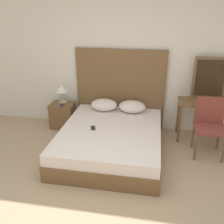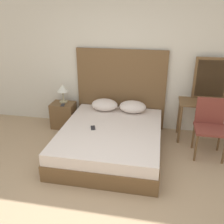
{
  "view_description": "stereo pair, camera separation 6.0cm",
  "coord_description": "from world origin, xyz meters",
  "px_view_note": "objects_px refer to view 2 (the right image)",
  "views": [
    {
      "loc": [
        0.62,
        -2.24,
        2.3
      ],
      "look_at": [
        -0.03,
        1.43,
        0.69
      ],
      "focal_mm": 40.0,
      "sensor_mm": 36.0,
      "label": 1
    },
    {
      "loc": [
        0.68,
        -2.23,
        2.3
      ],
      "look_at": [
        -0.03,
        1.43,
        0.69
      ],
      "focal_mm": 40.0,
      "sensor_mm": 36.0,
      "label": 2
    }
  ],
  "objects_px": {
    "table_lamp": "(63,89)",
    "chair": "(210,123)",
    "nightstand": "(64,115)",
    "phone_on_bed": "(93,128)",
    "vanity_desk": "(208,109)",
    "phone_on_nightstand": "(63,105)",
    "bed": "(111,140)"
  },
  "relations": [
    {
      "from": "vanity_desk",
      "to": "table_lamp",
      "type": "bearing_deg",
      "value": 177.96
    },
    {
      "from": "bed",
      "to": "vanity_desk",
      "type": "relative_size",
      "value": 1.93
    },
    {
      "from": "nightstand",
      "to": "chair",
      "type": "bearing_deg",
      "value": -10.0
    },
    {
      "from": "phone_on_nightstand",
      "to": "chair",
      "type": "distance_m",
      "value": 2.68
    },
    {
      "from": "bed",
      "to": "table_lamp",
      "type": "bearing_deg",
      "value": 144.07
    },
    {
      "from": "phone_on_bed",
      "to": "chair",
      "type": "height_order",
      "value": "chair"
    },
    {
      "from": "table_lamp",
      "to": "phone_on_nightstand",
      "type": "relative_size",
      "value": 2.23
    },
    {
      "from": "bed",
      "to": "nightstand",
      "type": "distance_m",
      "value": 1.34
    },
    {
      "from": "phone_on_bed",
      "to": "table_lamp",
      "type": "distance_m",
      "value": 1.24
    },
    {
      "from": "nightstand",
      "to": "vanity_desk",
      "type": "xyz_separation_m",
      "value": [
        2.72,
        -0.03,
        0.35
      ]
    },
    {
      "from": "nightstand",
      "to": "vanity_desk",
      "type": "height_order",
      "value": "vanity_desk"
    },
    {
      "from": "phone_on_bed",
      "to": "nightstand",
      "type": "xyz_separation_m",
      "value": [
        -0.83,
        0.79,
        -0.19
      ]
    },
    {
      "from": "table_lamp",
      "to": "chair",
      "type": "bearing_deg",
      "value": -11.45
    },
    {
      "from": "table_lamp",
      "to": "phone_on_nightstand",
      "type": "bearing_deg",
      "value": -74.81
    },
    {
      "from": "bed",
      "to": "nightstand",
      "type": "xyz_separation_m",
      "value": [
        -1.12,
        0.74,
        0.04
      ]
    },
    {
      "from": "bed",
      "to": "phone_on_bed",
      "type": "height_order",
      "value": "phone_on_bed"
    },
    {
      "from": "phone_on_bed",
      "to": "nightstand",
      "type": "distance_m",
      "value": 1.16
    },
    {
      "from": "bed",
      "to": "phone_on_bed",
      "type": "xyz_separation_m",
      "value": [
        -0.29,
        -0.05,
        0.23
      ]
    },
    {
      "from": "nightstand",
      "to": "table_lamp",
      "type": "height_order",
      "value": "table_lamp"
    },
    {
      "from": "nightstand",
      "to": "chair",
      "type": "distance_m",
      "value": 2.75
    },
    {
      "from": "table_lamp",
      "to": "chair",
      "type": "height_order",
      "value": "chair"
    },
    {
      "from": "nightstand",
      "to": "phone_on_bed",
      "type": "bearing_deg",
      "value": -43.57
    },
    {
      "from": "phone_on_bed",
      "to": "vanity_desk",
      "type": "xyz_separation_m",
      "value": [
        1.89,
        0.76,
        0.17
      ]
    },
    {
      "from": "phone_on_nightstand",
      "to": "vanity_desk",
      "type": "xyz_separation_m",
      "value": [
        2.68,
        0.06,
        0.09
      ]
    },
    {
      "from": "phone_on_bed",
      "to": "vanity_desk",
      "type": "bearing_deg",
      "value": 21.95
    },
    {
      "from": "nightstand",
      "to": "vanity_desk",
      "type": "distance_m",
      "value": 2.74
    },
    {
      "from": "nightstand",
      "to": "table_lamp",
      "type": "bearing_deg",
      "value": 93.72
    },
    {
      "from": "phone_on_nightstand",
      "to": "vanity_desk",
      "type": "height_order",
      "value": "vanity_desk"
    },
    {
      "from": "phone_on_bed",
      "to": "chair",
      "type": "xyz_separation_m",
      "value": [
        1.86,
        0.31,
        0.11
      ]
    },
    {
      "from": "phone_on_nightstand",
      "to": "chair",
      "type": "relative_size",
      "value": 0.17
    },
    {
      "from": "phone_on_bed",
      "to": "nightstand",
      "type": "bearing_deg",
      "value": 136.43
    },
    {
      "from": "nightstand",
      "to": "table_lamp",
      "type": "xyz_separation_m",
      "value": [
        -0.0,
        0.07,
        0.52
      ]
    }
  ]
}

